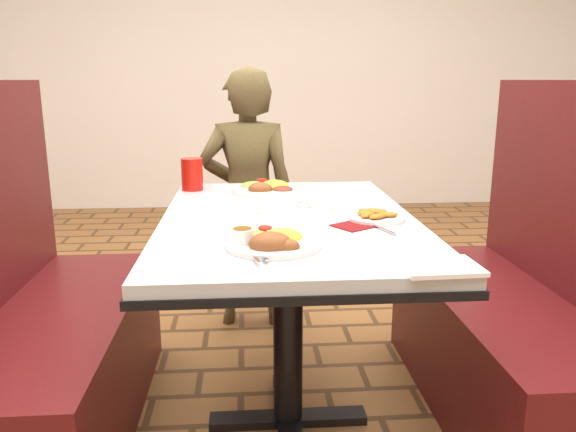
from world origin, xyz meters
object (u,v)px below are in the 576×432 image
at_px(near_dinner_plate, 271,237).
at_px(diner_person, 248,200).
at_px(booth_bench_left, 46,345).
at_px(booth_bench_right, 516,329).
at_px(far_dinner_plate, 268,186).
at_px(plantain_plate, 376,216).
at_px(red_tumbler, 192,174).
at_px(dining_table, 288,245).

bearing_deg(near_dinner_plate, diner_person, 92.60).
bearing_deg(booth_bench_left, near_dinner_plate, -24.93).
xyz_separation_m(booth_bench_right, diner_person, (-0.92, 0.87, 0.29)).
xyz_separation_m(booth_bench_right, far_dinner_plate, (-0.85, 0.40, 0.45)).
relative_size(diner_person, far_dinner_plate, 4.52).
relative_size(booth_bench_left, plantain_plate, 6.66).
relative_size(booth_bench_right, red_tumbler, 9.53).
distance_m(booth_bench_left, red_tumbler, 0.81).
height_order(booth_bench_right, near_dinner_plate, booth_bench_right).
distance_m(booth_bench_left, booth_bench_right, 1.60).
height_order(diner_person, plantain_plate, diner_person).
bearing_deg(booth_bench_left, dining_table, 0.00).
height_order(near_dinner_plate, far_dinner_plate, near_dinner_plate).
relative_size(booth_bench_right, plantain_plate, 6.66).
bearing_deg(booth_bench_left, far_dinner_plate, 28.25).
distance_m(booth_bench_left, plantain_plate, 1.16).
relative_size(dining_table, red_tumbler, 9.63).
relative_size(near_dinner_plate, plantain_plate, 1.41).
relative_size(dining_table, plantain_plate, 6.73).
bearing_deg(plantain_plate, far_dinner_plate, 124.09).
bearing_deg(red_tumbler, booth_bench_right, -22.17).
height_order(booth_bench_left, booth_bench_right, same).
relative_size(dining_table, diner_person, 0.98).
distance_m(booth_bench_left, far_dinner_plate, 0.96).
distance_m(booth_bench_right, plantain_plate, 0.69).
xyz_separation_m(diner_person, far_dinner_plate, (0.08, -0.47, 0.16)).
bearing_deg(diner_person, dining_table, 100.62).
relative_size(booth_bench_right, diner_person, 0.97).
xyz_separation_m(diner_person, red_tumbler, (-0.22, -0.41, 0.20)).
height_order(booth_bench_right, far_dinner_plate, booth_bench_right).
height_order(booth_bench_right, diner_person, diner_person).
xyz_separation_m(dining_table, diner_person, (-0.12, 0.87, -0.04)).
bearing_deg(near_dinner_plate, booth_bench_right, 21.33).
relative_size(booth_bench_right, near_dinner_plate, 4.72).
bearing_deg(near_dinner_plate, booth_bench_left, 155.07).
bearing_deg(dining_table, booth_bench_right, 0.00).
xyz_separation_m(booth_bench_left, far_dinner_plate, (0.75, 0.40, 0.45)).
height_order(plantain_plate, red_tumbler, red_tumbler).
xyz_separation_m(diner_person, near_dinner_plate, (0.06, -1.21, 0.16)).
height_order(dining_table, far_dinner_plate, far_dinner_plate).
relative_size(booth_bench_left, red_tumbler, 9.53).
relative_size(dining_table, far_dinner_plate, 4.44).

